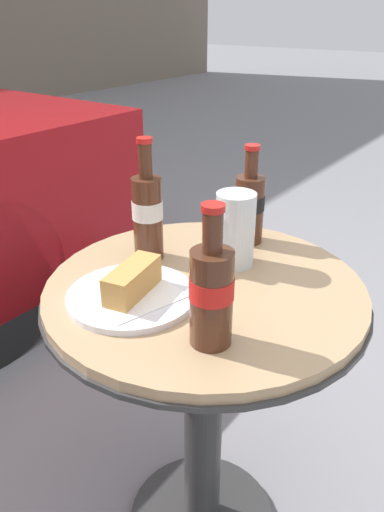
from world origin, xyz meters
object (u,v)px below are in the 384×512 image
object	(u,v)px
cola_bottle_center	(249,205)
drinking_glass	(233,232)
cola_bottle_left	(211,292)
lunch_plate_near	(132,291)
bistro_table	(204,362)
cola_bottle_right	(148,213)

from	to	relation	value
cola_bottle_center	drinking_glass	world-z (taller)	cola_bottle_center
cola_bottle_left	lunch_plate_near	world-z (taller)	cola_bottle_left
bistro_table	drinking_glass	bearing A→B (deg)	2.07
cola_bottle_left	cola_bottle_center	world-z (taller)	cola_bottle_left
lunch_plate_near	bistro_table	bearing A→B (deg)	-30.88
cola_bottle_left	cola_bottle_center	bearing A→B (deg)	21.93
lunch_plate_near	cola_bottle_center	bearing A→B (deg)	-6.65
bistro_table	cola_bottle_center	world-z (taller)	cola_bottle_center
cola_bottle_right	lunch_plate_near	bearing A→B (deg)	-149.83
drinking_glass	cola_bottle_center	bearing A→B (deg)	14.95
lunch_plate_near	cola_bottle_right	bearing A→B (deg)	30.17
cola_bottle_center	bistro_table	bearing A→B (deg)	-171.09
cola_bottle_right	drinking_glass	size ratio (longest dim) A/B	1.66
drinking_glass	lunch_plate_near	distance (m)	0.24
cola_bottle_center	cola_bottle_left	bearing A→B (deg)	-158.07
bistro_table	lunch_plate_near	size ratio (longest dim) A/B	2.91
cola_bottle_right	cola_bottle_center	world-z (taller)	cola_bottle_right
cola_bottle_right	lunch_plate_near	world-z (taller)	cola_bottle_right
cola_bottle_center	drinking_glass	bearing A→B (deg)	-165.05
cola_bottle_right	lunch_plate_near	size ratio (longest dim) A/B	1.08
cola_bottle_right	drinking_glass	distance (m)	0.18
bistro_table	lunch_plate_near	bearing A→B (deg)	149.12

